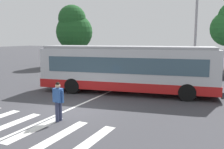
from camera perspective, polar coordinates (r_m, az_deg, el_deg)
ground_plane at (r=12.74m, az=-9.39°, el=-7.98°), size 160.00×160.00×0.00m
city_transit_bus at (r=16.06m, az=3.49°, el=1.30°), size 11.63×4.51×3.06m
pedestrian_crossing_street at (r=10.89m, az=-12.31°, el=-5.62°), size 0.58×0.36×1.72m
parked_car_black at (r=27.27m, az=-1.68°, el=2.50°), size 1.94×4.53×1.35m
parked_car_champagne at (r=26.32m, az=3.55°, el=2.27°), size 1.91×4.52×1.35m
parked_car_white at (r=25.40m, az=9.09°, el=1.96°), size 2.05×4.59×1.35m
parked_car_charcoal at (r=24.62m, az=15.19°, el=1.57°), size 1.93×4.53×1.35m
parked_car_silver at (r=24.30m, az=21.13°, el=1.21°), size 1.88×4.50×1.35m
twin_arm_street_lamp at (r=22.04m, az=18.90°, el=12.67°), size 3.81×0.32×8.80m
background_tree_left at (r=32.66m, az=-8.85°, el=10.52°), size 4.68×4.68×7.75m
crosswalk_painted_stripes at (r=10.88m, az=-19.97°, el=-11.24°), size 6.93×3.09×0.01m
lane_center_line at (r=14.41m, az=-5.17°, el=-5.96°), size 0.16×24.00×0.01m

